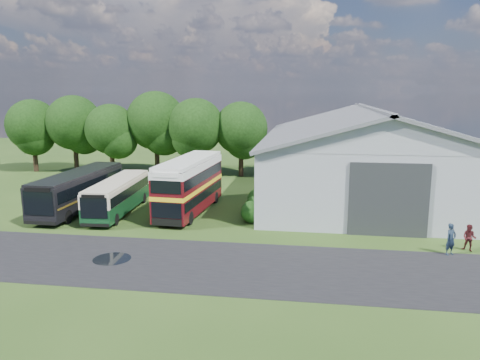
% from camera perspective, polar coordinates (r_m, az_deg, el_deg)
% --- Properties ---
extents(ground, '(120.00, 120.00, 0.00)m').
position_cam_1_polar(ground, '(30.71, -10.49, -7.67)').
color(ground, '#213B12').
rests_on(ground, ground).
extents(asphalt_road, '(60.00, 8.00, 0.02)m').
position_cam_1_polar(asphalt_road, '(27.16, -6.49, -10.07)').
color(asphalt_road, black).
rests_on(asphalt_road, ground).
extents(puddle, '(2.20, 2.20, 0.01)m').
position_cam_1_polar(puddle, '(28.62, -15.34, -9.29)').
color(puddle, black).
rests_on(puddle, ground).
extents(storage_shed, '(18.80, 24.80, 8.15)m').
position_cam_1_polar(storage_shed, '(44.10, 15.39, 3.33)').
color(storage_shed, gray).
rests_on(storage_shed, ground).
extents(tree_far_left, '(6.12, 6.12, 8.64)m').
position_cam_1_polar(tree_far_left, '(61.14, -23.96, 6.12)').
color(tree_far_left, black).
rests_on(tree_far_left, ground).
extents(tree_left_a, '(6.46, 6.46, 9.12)m').
position_cam_1_polar(tree_left_a, '(59.03, -19.60, 6.59)').
color(tree_left_a, black).
rests_on(tree_left_a, ground).
extents(tree_left_b, '(5.78, 5.78, 8.16)m').
position_cam_1_polar(tree_left_b, '(55.98, -15.50, 5.98)').
color(tree_left_b, black).
rests_on(tree_left_b, ground).
extents(tree_mid, '(6.80, 6.80, 9.60)m').
position_cam_1_polar(tree_mid, '(55.30, -10.22, 7.12)').
color(tree_mid, black).
rests_on(tree_mid, ground).
extents(tree_right_a, '(6.26, 6.26, 8.83)m').
position_cam_1_polar(tree_right_a, '(52.97, -5.39, 6.54)').
color(tree_right_a, black).
rests_on(tree_right_a, ground).
extents(tree_right_b, '(5.98, 5.98, 8.45)m').
position_cam_1_polar(tree_right_b, '(52.80, 0.13, 6.30)').
color(tree_right_b, black).
rests_on(tree_right_b, ground).
extents(shrub_front, '(1.70, 1.70, 1.70)m').
position_cam_1_polar(shrub_front, '(35.08, 1.47, -5.13)').
color(shrub_front, '#194714').
rests_on(shrub_front, ground).
extents(shrub_mid, '(1.60, 1.60, 1.60)m').
position_cam_1_polar(shrub_mid, '(36.99, 1.86, -4.28)').
color(shrub_mid, '#194714').
rests_on(shrub_mid, ground).
extents(shrub_back, '(1.80, 1.80, 1.80)m').
position_cam_1_polar(shrub_back, '(38.91, 2.20, -3.51)').
color(shrub_back, '#194714').
rests_on(shrub_back, ground).
extents(bus_green_single, '(2.81, 9.86, 2.69)m').
position_cam_1_polar(bus_green_single, '(38.52, -14.64, -1.83)').
color(bus_green_single, black).
rests_on(bus_green_single, ground).
extents(bus_maroon_double, '(3.32, 10.32, 4.37)m').
position_cam_1_polar(bus_maroon_double, '(37.56, -6.16, -0.69)').
color(bus_maroon_double, black).
rests_on(bus_maroon_double, ground).
extents(bus_dark_single, '(2.86, 11.41, 3.13)m').
position_cam_1_polar(bus_dark_single, '(40.46, -19.03, -1.12)').
color(bus_dark_single, black).
rests_on(bus_dark_single, ground).
extents(visitor_a, '(0.84, 0.76, 1.92)m').
position_cam_1_polar(visitor_a, '(30.66, 24.31, -6.64)').
color(visitor_a, '#172333').
rests_on(visitor_a, ground).
extents(visitor_b, '(1.02, 0.97, 1.66)m').
position_cam_1_polar(visitor_b, '(31.88, 26.16, -6.38)').
color(visitor_b, '#471619').
rests_on(visitor_b, ground).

